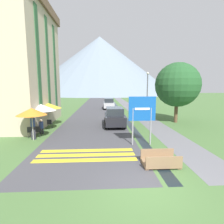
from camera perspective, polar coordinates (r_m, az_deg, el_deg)
ground_plane at (r=26.35m, az=0.25°, el=-0.03°), size 160.00×160.00×0.00m
road at (r=36.24m, az=-4.67°, el=2.21°), size 6.40×60.00×0.01m
footpath at (r=36.60m, az=4.92°, el=2.27°), size 2.20×60.00×0.01m
drainage_channel at (r=36.34m, az=1.17°, el=2.25°), size 0.60×60.00×0.00m
crosswalk_marking at (r=10.16m, az=-8.36°, el=-13.71°), size 5.44×1.84×0.01m
mountain_distant at (r=101.06m, az=-3.99°, el=14.88°), size 80.90×80.90×31.04m
hotel_building at (r=19.82m, az=-27.40°, el=14.95°), size 5.43×9.99×11.94m
road_sign at (r=11.41m, az=9.79°, el=-0.45°), size 1.75×0.11×3.18m
footbridge at (r=9.10m, az=15.48°, el=-15.13°), size 1.70×1.10×0.65m
parked_car_near at (r=16.95m, az=0.84°, el=-1.54°), size 1.93×4.18×1.82m
parked_car_far at (r=30.26m, az=-1.07°, el=2.78°), size 1.86×4.18×1.82m
cafe_chair_near_left at (r=14.45m, az=-25.04°, el=-5.66°), size 0.40×0.40×0.85m
cafe_chair_near_right at (r=14.41m, az=-23.08°, el=-5.58°), size 0.40×0.40×0.85m
cafe_chair_middle at (r=16.01m, az=-22.88°, el=-4.23°), size 0.40×0.40×0.85m
cafe_chair_far_right at (r=16.91m, az=-19.68°, el=-3.42°), size 0.40×0.40×0.85m
cafe_umbrella_front_orange at (r=13.44m, az=-24.76°, el=0.12°), size 2.04×2.04×2.32m
cafe_umbrella_middle_white at (r=15.92m, az=-22.15°, el=1.38°), size 2.44×2.44×2.33m
cafe_umbrella_rear_yellow at (r=18.01m, az=-20.01°, el=1.92°), size 2.44×2.44×2.21m
person_standing_terrace at (r=13.78m, az=-24.42°, el=-4.07°), size 0.32×0.32×1.76m
person_seated_far at (r=15.26m, az=-22.08°, el=-4.20°), size 0.32×0.32×1.20m
streetlamp at (r=20.34m, az=11.44°, el=6.41°), size 0.28×0.28×5.43m
tree_by_path at (r=19.65m, az=20.58°, el=8.30°), size 4.60×4.60×6.30m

